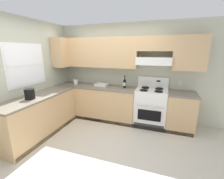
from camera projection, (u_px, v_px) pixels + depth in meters
name	position (u px, v px, depth m)	size (l,w,h in m)	color
ground_plane	(91.00, 144.00, 3.12)	(7.04, 7.04, 0.00)	beige
wall_back	(129.00, 65.00, 4.02)	(4.68, 0.57, 2.55)	#B7BAA3
wall_left	(31.00, 73.00, 3.49)	(0.47, 4.00, 2.55)	#B7BAA3
counter_back_run	(113.00, 104.00, 4.13)	(3.60, 0.65, 0.91)	tan
counter_left_run	(40.00, 115.00, 3.39)	(0.63, 1.91, 0.91)	tan
stove	(151.00, 107.00, 3.81)	(0.76, 0.62, 1.20)	white
wine_bottle	(125.00, 83.00, 3.94)	(0.08, 0.08, 0.32)	black
bowl	(101.00, 85.00, 4.20)	(0.34, 0.24, 0.06)	white
bucket	(30.00, 94.00, 3.04)	(0.21, 0.21, 0.21)	black
paper_towel_roll	(76.00, 82.00, 4.43)	(0.12, 0.12, 0.13)	white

